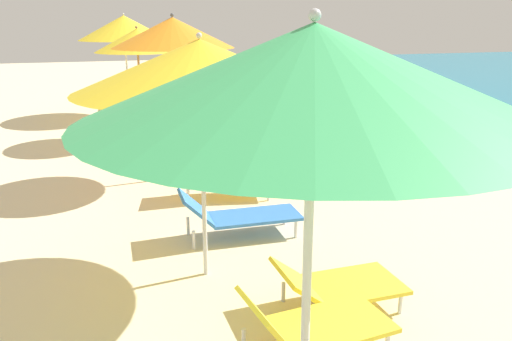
# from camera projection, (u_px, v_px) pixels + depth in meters

# --- Properties ---
(umbrella_third) EXTENTS (2.29, 2.29, 2.81)m
(umbrella_third) POSITION_uv_depth(u_px,v_px,m) (313.00, 74.00, 2.48)
(umbrella_third) COLOR silver
(umbrella_third) RESTS_ON ground
(lounger_third_shoreside) EXTENTS (1.30, 0.77, 0.66)m
(lounger_third_shoreside) POSITION_uv_depth(u_px,v_px,m) (312.00, 324.00, 4.32)
(lounger_third_shoreside) COLOR yellow
(lounger_third_shoreside) RESTS_ON ground
(umbrella_fourth) EXTENTS (2.56, 2.56, 2.62)m
(umbrella_fourth) POSITION_uv_depth(u_px,v_px,m) (200.00, 66.00, 5.24)
(umbrella_fourth) COLOR silver
(umbrella_fourth) RESTS_ON ground
(lounger_fourth_shoreside) EXTENTS (1.58, 0.62, 0.65)m
(lounger_fourth_shoreside) POSITION_uv_depth(u_px,v_px,m) (238.00, 214.00, 6.80)
(lounger_fourth_shoreside) COLOR blue
(lounger_fourth_shoreside) RESTS_ON ground
(lounger_fourth_inland) EXTENTS (1.26, 0.69, 0.50)m
(lounger_fourth_inland) POSITION_uv_depth(u_px,v_px,m) (337.00, 284.00, 5.12)
(lounger_fourth_inland) COLOR yellow
(lounger_fourth_inland) RESTS_ON ground
(umbrella_fifth) EXTENTS (2.05, 2.05, 2.83)m
(umbrella_fifth) POSITION_uv_depth(u_px,v_px,m) (173.00, 33.00, 8.70)
(umbrella_fifth) COLOR #4C4C51
(umbrella_fifth) RESTS_ON ground
(lounger_fifth_shoreside) EXTENTS (1.48, 0.80, 0.58)m
(lounger_fifth_shoreside) POSITION_uv_depth(u_px,v_px,m) (223.00, 144.00, 10.52)
(lounger_fifth_shoreside) COLOR #D8593F
(lounger_fifth_shoreside) RESTS_ON ground
(lounger_fifth_inland) EXTENTS (1.50, 0.85, 0.71)m
(lounger_fifth_inland) POSITION_uv_depth(u_px,v_px,m) (225.00, 176.00, 8.30)
(lounger_fifth_inland) COLOR yellow
(lounger_fifth_inland) RESTS_ON ground
(umbrella_sixth) EXTENTS (1.90, 1.90, 2.57)m
(umbrella_sixth) POSITION_uv_depth(u_px,v_px,m) (137.00, 41.00, 11.68)
(umbrella_sixth) COLOR olive
(umbrella_sixth) RESTS_ON ground
(lounger_sixth_shoreside) EXTENTS (1.59, 0.79, 0.53)m
(lounger_sixth_shoreside) POSITION_uv_depth(u_px,v_px,m) (181.00, 117.00, 13.69)
(lounger_sixth_shoreside) COLOR #D8593F
(lounger_sixth_shoreside) RESTS_ON ground
(lounger_sixth_inland) EXTENTS (1.41, 0.87, 0.57)m
(lounger_sixth_inland) POSITION_uv_depth(u_px,v_px,m) (186.00, 135.00, 11.27)
(lounger_sixth_inland) COLOR #D8593F
(lounger_sixth_inland) RESTS_ON ground
(umbrella_farthest) EXTENTS (2.55, 2.55, 2.87)m
(umbrella_farthest) POSITION_uv_depth(u_px,v_px,m) (124.00, 28.00, 14.63)
(umbrella_farthest) COLOR silver
(umbrella_farthest) RESTS_ON ground
(lounger_farthest_shoreside) EXTENTS (1.55, 0.84, 0.66)m
(lounger_farthest_shoreside) POSITION_uv_depth(u_px,v_px,m) (142.00, 98.00, 16.39)
(lounger_farthest_shoreside) COLOR yellow
(lounger_farthest_shoreside) RESTS_ON ground
(person_walking_mid) EXTENTS (0.26, 0.38, 1.60)m
(person_walking_mid) POSITION_uv_depth(u_px,v_px,m) (348.00, 126.00, 9.00)
(person_walking_mid) COLOR #D8334C
(person_walking_mid) RESTS_ON ground
(beach_ball) EXTENTS (0.30, 0.30, 0.30)m
(beach_ball) POSITION_uv_depth(u_px,v_px,m) (271.00, 98.00, 17.62)
(beach_ball) COLOR #3FB266
(beach_ball) RESTS_ON ground
(cooler_box) EXTENTS (0.55, 0.48, 0.36)m
(cooler_box) POSITION_uv_depth(u_px,v_px,m) (275.00, 108.00, 15.52)
(cooler_box) COLOR red
(cooler_box) RESTS_ON ground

